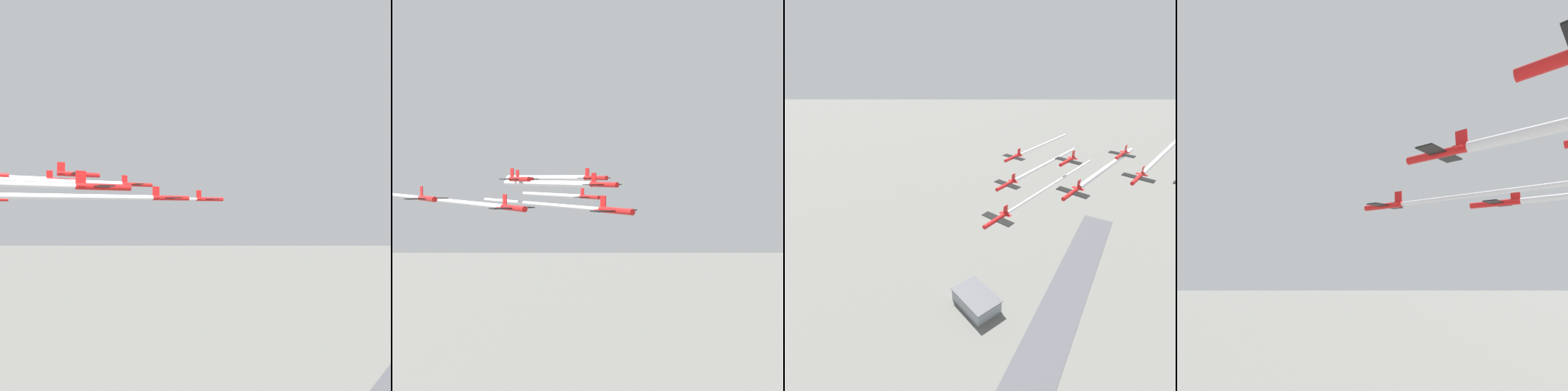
# 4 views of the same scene
# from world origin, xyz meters

# --- Properties ---
(jet_0) EXTENTS (8.69, 9.04, 3.02)m
(jet_0) POSITION_xyz_m (3.78, -46.57, 135.60)
(jet_0) COLOR red
(jet_1) EXTENTS (8.69, 9.04, 3.02)m
(jet_1) POSITION_xyz_m (-3.20, -65.91, 139.71)
(jet_1) COLOR red
(jet_2) EXTENTS (8.69, 9.04, 3.02)m
(jet_2) POSITION_xyz_m (17.29, -62.07, 135.53)
(jet_2) COLOR red
(smoke_trail_0) EXTENTS (9.86, 48.97, 0.71)m
(smoke_trail_0) POSITION_xyz_m (9.12, -75.06, 135.55)
(smoke_trail_0) COLOR white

